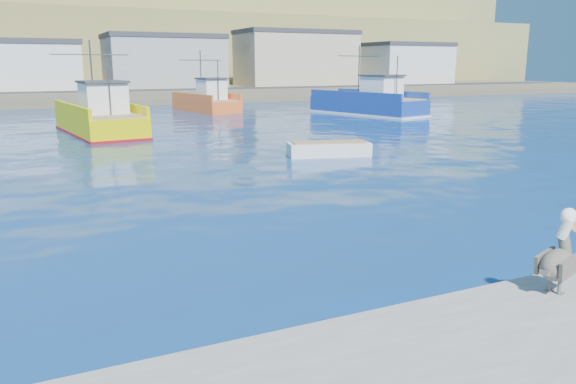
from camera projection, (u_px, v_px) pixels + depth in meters
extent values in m
plane|color=navy|center=(402.00, 261.00, 13.97)|extent=(260.00, 260.00, 0.00)
cube|color=brown|center=(85.00, 94.00, 77.20)|extent=(160.00, 30.00, 1.60)
cube|color=olive|center=(66.00, 57.00, 98.94)|extent=(180.00, 40.00, 14.00)
cube|color=olive|center=(56.00, 33.00, 115.45)|extent=(200.00, 40.00, 24.00)
cube|color=#2D2D2D|center=(94.00, 91.00, 67.33)|extent=(150.00, 5.00, 0.10)
cube|color=silver|center=(0.00, 68.00, 67.83)|extent=(18.00, 11.00, 5.50)
cube|color=gray|center=(164.00, 64.00, 76.08)|extent=(15.00, 10.00, 6.50)
cube|color=#333338|center=(163.00, 36.00, 75.29)|extent=(15.30, 10.20, 0.60)
cube|color=tan|center=(296.00, 60.00, 84.33)|extent=(17.00, 9.00, 7.50)
cube|color=#333338|center=(296.00, 32.00, 83.43)|extent=(17.34, 9.18, 0.60)
cube|color=silver|center=(404.00, 65.00, 92.86)|extent=(13.00, 10.00, 6.00)
cube|color=#333338|center=(405.00, 45.00, 92.13)|extent=(13.26, 10.20, 0.60)
cube|color=#D9D000|center=(99.00, 123.00, 39.36)|extent=(5.06, 11.40, 1.43)
cube|color=#D9D000|center=(124.00, 107.00, 40.05)|extent=(1.48, 10.76, 0.70)
cube|color=#D9D000|center=(71.00, 109.00, 38.20)|extent=(1.48, 10.76, 0.70)
cube|color=maroon|center=(100.00, 133.00, 39.51)|extent=(5.17, 11.63, 0.25)
cube|color=#8C7251|center=(98.00, 112.00, 39.19)|extent=(4.71, 10.93, 0.10)
cube|color=white|center=(103.00, 98.00, 37.59)|extent=(2.97, 3.05, 2.00)
cube|color=#333338|center=(102.00, 82.00, 37.35)|extent=(3.20, 3.40, 0.15)
cylinder|color=#4C4C4C|center=(92.00, 76.00, 39.56)|extent=(0.13, 0.13, 5.00)
cylinder|color=#4C4C4C|center=(109.00, 86.00, 36.02)|extent=(0.11, 0.11, 4.00)
cylinder|color=#4C4C4C|center=(90.00, 55.00, 39.22)|extent=(5.31, 0.70, 0.08)
cube|color=#163995|center=(367.00, 106.00, 54.76)|extent=(7.03, 12.53, 1.54)
cube|color=#163995|center=(380.00, 94.00, 55.74)|extent=(3.19, 11.31, 0.70)
cube|color=#163995|center=(353.00, 95.00, 53.29)|extent=(3.19, 11.31, 0.70)
cube|color=silver|center=(367.00, 114.00, 54.92)|extent=(7.17, 12.78, 0.25)
cube|color=#8C7251|center=(367.00, 98.00, 54.58)|extent=(6.59, 11.98, 0.10)
cube|color=white|center=(382.00, 87.00, 53.02)|extent=(3.56, 3.61, 2.00)
cube|color=#333338|center=(382.00, 75.00, 52.78)|extent=(3.86, 4.00, 0.15)
cylinder|color=#4C4C4C|center=(359.00, 72.00, 54.92)|extent=(0.15, 0.15, 5.00)
cylinder|color=#4C4C4C|center=(397.00, 78.00, 51.49)|extent=(0.12, 0.12, 4.00)
cylinder|color=#4C4C4C|center=(359.00, 56.00, 54.59)|extent=(5.64, 1.55, 0.08)
cube|color=orange|center=(206.00, 106.00, 58.06)|extent=(5.00, 9.53, 1.18)
cube|color=orange|center=(219.00, 96.00, 58.76)|extent=(1.83, 8.77, 0.70)
cube|color=orange|center=(192.00, 97.00, 56.93)|extent=(1.83, 8.77, 0.70)
cube|color=#8C7251|center=(206.00, 99.00, 57.91)|extent=(4.67, 9.13, 0.10)
cube|color=white|center=(212.00, 89.00, 56.61)|extent=(2.75, 2.66, 2.00)
cube|color=#333338|center=(211.00, 78.00, 56.36)|extent=(2.97, 2.96, 0.15)
cylinder|color=#4C4C4C|center=(201.00, 75.00, 58.08)|extent=(0.14, 0.14, 5.00)
cylinder|color=#4C4C4C|center=(218.00, 81.00, 55.33)|extent=(0.12, 0.12, 4.00)
cylinder|color=#4C4C4C|center=(200.00, 60.00, 57.75)|extent=(4.69, 0.95, 0.08)
cube|color=silver|center=(329.00, 151.00, 29.84)|extent=(4.58, 2.58, 0.87)
cube|color=#8C7251|center=(329.00, 142.00, 29.73)|extent=(4.08, 2.15, 0.09)
cylinder|color=#595451|center=(559.00, 287.00, 10.64)|extent=(0.08, 0.08, 0.31)
cube|color=#595451|center=(560.00, 293.00, 10.70)|extent=(0.18, 0.16, 0.02)
cylinder|color=#595451|center=(549.00, 284.00, 10.79)|extent=(0.08, 0.08, 0.31)
cube|color=#595451|center=(550.00, 290.00, 10.85)|extent=(0.18, 0.16, 0.02)
ellipsoid|color=#38332D|center=(557.00, 265.00, 10.64)|extent=(0.99, 0.71, 0.62)
cube|color=#38332D|center=(569.00, 267.00, 10.43)|extent=(0.69, 0.21, 0.45)
cube|color=#38332D|center=(545.00, 260.00, 10.80)|extent=(0.69, 0.21, 0.45)
cube|color=#38332D|center=(546.00, 273.00, 10.42)|extent=(0.27, 0.21, 0.13)
cylinder|color=#38332D|center=(565.00, 246.00, 10.69)|extent=(0.27, 0.36, 0.49)
cylinder|color=white|center=(565.00, 228.00, 10.58)|extent=(0.26, 0.35, 0.46)
ellipsoid|color=white|center=(569.00, 216.00, 10.57)|extent=(0.41, 0.35, 0.31)
cone|color=gold|center=(575.00, 223.00, 10.78)|extent=(0.63, 0.28, 0.43)
cube|color=tan|center=(572.00, 227.00, 10.72)|extent=(0.38, 0.13, 0.27)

